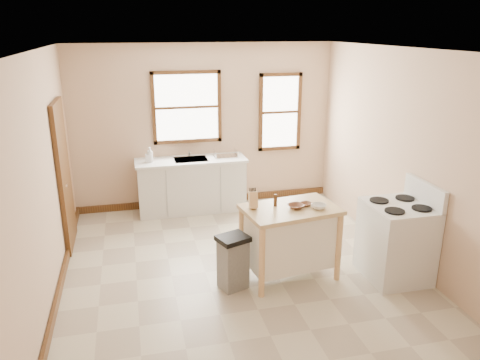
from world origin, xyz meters
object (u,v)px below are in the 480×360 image
at_px(bowl_b, 306,204).
at_px(soap_bottle_a, 150,155).
at_px(pepper_grinder, 275,200).
at_px(bowl_c, 319,207).
at_px(soap_bottle_b, 148,156).
at_px(gas_stove, 397,231).
at_px(trash_bin, 233,262).
at_px(dish_rack, 225,154).
at_px(kitchen_island, 289,242).
at_px(knife_block, 253,201).
at_px(bowl_a, 296,206).

bearing_deg(bowl_b, soap_bottle_a, 125.22).
distance_m(pepper_grinder, bowl_c, 0.53).
relative_size(soap_bottle_b, gas_stove, 0.16).
bearing_deg(trash_bin, dish_rack, 59.55).
height_order(dish_rack, kitchen_island, dish_rack).
bearing_deg(trash_bin, soap_bottle_a, 86.51).
xyz_separation_m(trash_bin, gas_stove, (2.05, -0.21, 0.28)).
bearing_deg(pepper_grinder, gas_stove, -15.86).
xyz_separation_m(pepper_grinder, bowl_b, (0.38, -0.08, -0.06)).
relative_size(dish_rack, knife_block, 1.98).
bearing_deg(bowl_a, gas_stove, -12.91).
distance_m(soap_bottle_a, gas_stove, 4.04).
relative_size(kitchen_island, bowl_a, 5.93).
bearing_deg(bowl_a, pepper_grinder, 149.36).
relative_size(kitchen_island, knife_block, 5.73).
bearing_deg(bowl_c, dish_rack, 102.77).
xyz_separation_m(bowl_a, bowl_b, (0.15, 0.05, -0.01)).
relative_size(knife_block, bowl_b, 1.38).
bearing_deg(dish_rack, bowl_b, -90.77).
height_order(soap_bottle_a, bowl_a, soap_bottle_a).
bearing_deg(gas_stove, dish_rack, 118.88).
bearing_deg(soap_bottle_b, bowl_a, -54.34).
distance_m(pepper_grinder, bowl_b, 0.39).
relative_size(bowl_a, gas_stove, 0.16).
xyz_separation_m(soap_bottle_a, bowl_b, (1.76, -2.49, -0.09)).
height_order(bowl_c, gas_stove, gas_stove).
height_order(soap_bottle_b, kitchen_island, soap_bottle_b).
bearing_deg(knife_block, dish_rack, 89.52).
height_order(kitchen_island, knife_block, knife_block).
bearing_deg(bowl_b, trash_bin, -172.19).
relative_size(soap_bottle_b, kitchen_island, 0.17).
distance_m(dish_rack, trash_bin, 2.77).
xyz_separation_m(soap_bottle_b, bowl_a, (1.64, -2.54, -0.06)).
height_order(kitchen_island, pepper_grinder, pepper_grinder).
distance_m(bowl_c, trash_bin, 1.24).
xyz_separation_m(kitchen_island, trash_bin, (-0.75, -0.11, -0.13)).
height_order(pepper_grinder, bowl_b, pepper_grinder).
xyz_separation_m(soap_bottle_a, trash_bin, (0.80, -2.63, -0.70)).
relative_size(dish_rack, bowl_a, 2.05).
relative_size(pepper_grinder, bowl_c, 0.83).
relative_size(knife_block, bowl_a, 1.04).
xyz_separation_m(soap_bottle_b, dish_rack, (1.30, 0.03, -0.05)).
bearing_deg(knife_block, soap_bottle_b, 118.48).
height_order(trash_bin, gas_stove, gas_stove).
bearing_deg(kitchen_island, bowl_a, -40.27).
bearing_deg(bowl_c, soap_bottle_b, 125.95).
distance_m(soap_bottle_a, bowl_c, 3.23).
bearing_deg(bowl_a, soap_bottle_a, 122.24).
relative_size(dish_rack, gas_stove, 0.32).
xyz_separation_m(kitchen_island, knife_block, (-0.45, 0.08, 0.57)).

